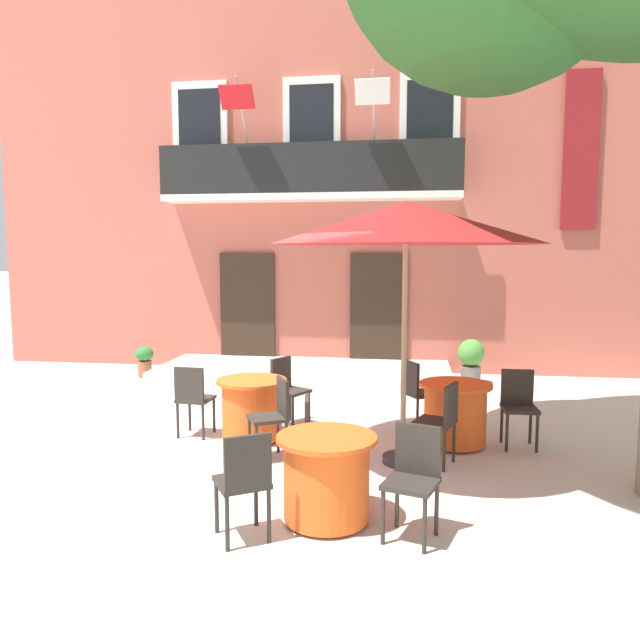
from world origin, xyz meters
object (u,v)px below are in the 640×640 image
at_px(cafe_chair_front_2, 287,386).
at_px(ground_planter_left, 145,360).
at_px(cafe_table_front, 252,409).
at_px(cafe_chair_front_1, 274,412).
at_px(cafe_chair_middle_2, 441,418).
at_px(cafe_chair_middle_1, 417,389).
at_px(ground_planter_right, 471,359).
at_px(cafe_table_middle, 455,413).
at_px(cafe_chair_near_tree_0, 244,478).
at_px(cafe_chair_front_0, 193,396).
at_px(cafe_umbrella, 406,224).
at_px(cafe_chair_near_tree_2, 318,436).
at_px(cafe_chair_middle_0, 518,402).
at_px(cafe_chair_near_tree_1, 414,473).
at_px(cafe_table_near_tree, 327,478).

height_order(cafe_chair_front_2, ground_planter_left, cafe_chair_front_2).
height_order(cafe_table_front, cafe_chair_front_1, cafe_chair_front_1).
bearing_deg(cafe_chair_middle_2, cafe_chair_middle_1, 100.08).
relative_size(cafe_chair_front_1, cafe_chair_front_2, 1.00).
height_order(cafe_chair_front_2, ground_planter_right, cafe_chair_front_2).
bearing_deg(cafe_table_middle, cafe_chair_near_tree_0, -124.05).
relative_size(cafe_chair_front_0, cafe_umbrella, 0.31).
height_order(cafe_chair_near_tree_2, cafe_chair_front_2, same).
relative_size(cafe_table_middle, cafe_chair_middle_0, 0.95).
distance_m(cafe_chair_near_tree_1, cafe_chair_front_2, 3.42).
xyz_separation_m(cafe_chair_middle_0, cafe_chair_front_1, (-2.80, -0.86, 0.00)).
relative_size(cafe_chair_middle_1, cafe_chair_middle_2, 1.00).
xyz_separation_m(cafe_chair_middle_2, ground_planter_right, (0.75, 4.29, -0.09)).
bearing_deg(cafe_table_front, cafe_chair_near_tree_2, -53.66).
height_order(cafe_chair_middle_0, cafe_chair_front_0, same).
xyz_separation_m(cafe_chair_middle_1, ground_planter_right, (0.98, 2.95, -0.09)).
relative_size(cafe_table_near_tree, cafe_table_middle, 1.00).
bearing_deg(ground_planter_right, cafe_chair_front_1, -120.95).
height_order(cafe_chair_near_tree_0, cafe_chair_middle_2, same).
distance_m(cafe_chair_near_tree_1, cafe_chair_near_tree_2, 1.28).
relative_size(cafe_chair_near_tree_1, cafe_table_middle, 1.05).
distance_m(ground_planter_left, ground_planter_right, 5.97).
xyz_separation_m(cafe_chair_middle_1, cafe_chair_front_1, (-1.61, -1.37, 0.00)).
bearing_deg(cafe_chair_front_2, cafe_umbrella, -39.11).
height_order(cafe_table_near_tree, cafe_chair_middle_0, cafe_chair_middle_0).
distance_m(cafe_chair_near_tree_0, cafe_chair_front_1, 1.98).
distance_m(cafe_chair_middle_0, cafe_chair_front_1, 2.93).
distance_m(cafe_chair_front_2, cafe_umbrella, 2.89).
bearing_deg(cafe_chair_front_2, cafe_table_near_tree, -71.97).
distance_m(cafe_table_front, cafe_chair_front_0, 0.77).
bearing_deg(cafe_chair_middle_1, cafe_chair_front_0, -164.73).
bearing_deg(cafe_chair_front_1, cafe_umbrella, 2.08).
xyz_separation_m(cafe_chair_near_tree_0, cafe_chair_near_tree_2, (0.41, 1.19, 0.00)).
bearing_deg(cafe_chair_front_2, cafe_chair_near_tree_0, -84.39).
xyz_separation_m(cafe_chair_front_1, ground_planter_left, (-3.37, 4.01, -0.21)).
bearing_deg(cafe_chair_middle_1, cafe_chair_front_1, -139.52).
bearing_deg(cafe_table_near_tree, cafe_chair_middle_0, 49.90).
xyz_separation_m(cafe_table_middle, cafe_chair_middle_2, (-0.20, -0.73, 0.14)).
height_order(cafe_chair_middle_2, cafe_chair_front_1, same).
distance_m(cafe_table_middle, cafe_chair_middle_1, 0.77).
relative_size(cafe_table_middle, cafe_umbrella, 0.30).
relative_size(cafe_chair_near_tree_1, cafe_chair_middle_1, 1.00).
bearing_deg(ground_planter_left, cafe_chair_middle_0, -27.01).
relative_size(cafe_chair_near_tree_0, ground_planter_left, 1.59).
height_order(cafe_table_near_tree, cafe_table_middle, same).
relative_size(cafe_chair_middle_0, ground_planter_left, 1.59).
bearing_deg(cafe_chair_front_0, cafe_chair_front_1, -27.61).
height_order(cafe_chair_front_2, cafe_umbrella, cafe_umbrella).
bearing_deg(cafe_chair_near_tree_1, cafe_chair_middle_2, 79.69).
height_order(cafe_chair_near_tree_0, ground_planter_right, cafe_chair_near_tree_0).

